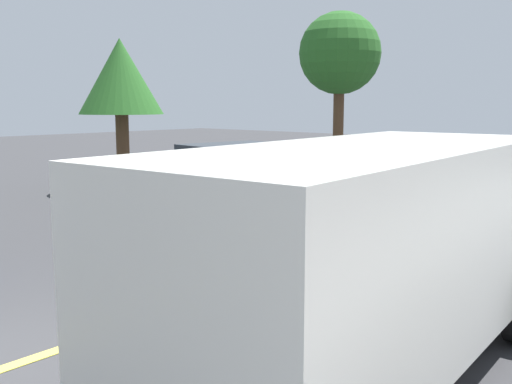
{
  "coord_description": "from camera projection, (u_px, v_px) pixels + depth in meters",
  "views": [
    {
      "loc": [
        -2.26,
        -5.43,
        2.57
      ],
      "look_at": [
        3.4,
        -0.37,
        1.42
      ],
      "focal_mm": 41.05,
      "sensor_mm": 36.0,
      "label": 1
    }
  ],
  "objects": [
    {
      "name": "tree_centre_verge",
      "position": [
        340.0,
        55.0,
        21.03
      ],
      "size": [
        2.95,
        2.95,
        5.84
      ],
      "color": "#513823",
      "rests_on": "ground_plane"
    },
    {
      "name": "lane_marking_centre",
      "position": [
        215.0,
        297.0,
        7.84
      ],
      "size": [
        28.0,
        0.16,
        0.01
      ],
      "primitive_type": "cube",
      "color": "#E0D14C"
    },
    {
      "name": "car_silver_approaching",
      "position": [
        228.0,
        182.0,
        12.98
      ],
      "size": [
        4.65,
        2.41,
        1.68
      ],
      "color": "#B7BABF",
      "rests_on": "ground_plane"
    },
    {
      "name": "white_van",
      "position": [
        367.0,
        245.0,
        5.42
      ],
      "size": [
        5.33,
        2.57,
        2.2
      ],
      "color": "silver",
      "rests_on": "ground_plane"
    },
    {
      "name": "tree_left_verge",
      "position": [
        121.0,
        78.0,
        16.8
      ],
      "size": [
        2.43,
        2.43,
        4.42
      ],
      "color": "#513823",
      "rests_on": "ground_plane"
    }
  ]
}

